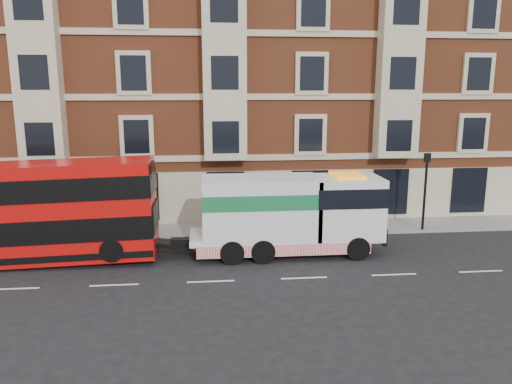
# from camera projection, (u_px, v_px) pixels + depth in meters

# --- Properties ---
(ground) EXTENTS (120.00, 120.00, 0.00)m
(ground) POSITION_uv_depth(u_px,v_px,m) (211.00, 282.00, 21.07)
(ground) COLOR black
(ground) RESTS_ON ground
(sidewalk) EXTENTS (90.00, 3.00, 0.15)m
(sidewalk) POSITION_uv_depth(u_px,v_px,m) (210.00, 230.00, 28.36)
(sidewalk) COLOR slate
(sidewalk) RESTS_ON ground
(victorian_terrace) EXTENTS (45.00, 12.00, 20.40)m
(victorian_terrace) POSITION_uv_depth(u_px,v_px,m) (213.00, 56.00, 33.64)
(victorian_terrace) COLOR brown
(victorian_terrace) RESTS_ON ground
(lamp_post_west) EXTENTS (0.35, 0.15, 4.35)m
(lamp_post_west) POSITION_uv_depth(u_px,v_px,m) (93.00, 192.00, 25.98)
(lamp_post_west) COLOR black
(lamp_post_west) RESTS_ON sidewalk
(lamp_post_east) EXTENTS (0.35, 0.15, 4.35)m
(lamp_post_east) POSITION_uv_depth(u_px,v_px,m) (425.00, 186.00, 27.70)
(lamp_post_east) COLOR black
(lamp_post_east) RESTS_ON sidewalk
(double_decker_bus) EXTENTS (11.54, 2.65, 4.67)m
(double_decker_bus) POSITION_uv_depth(u_px,v_px,m) (27.00, 211.00, 22.89)
(double_decker_bus) COLOR #BF0C0A
(double_decker_bus) RESTS_ON ground
(tow_truck) EXTENTS (9.24, 2.73, 3.85)m
(tow_truck) POSITION_uv_depth(u_px,v_px,m) (287.00, 214.00, 24.13)
(tow_truck) COLOR silver
(tow_truck) RESTS_ON ground
(pedestrian) EXTENTS (0.67, 0.53, 1.61)m
(pedestrian) POSITION_uv_depth(u_px,v_px,m) (37.00, 226.00, 26.00)
(pedestrian) COLOR #1C2939
(pedestrian) RESTS_ON sidewalk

